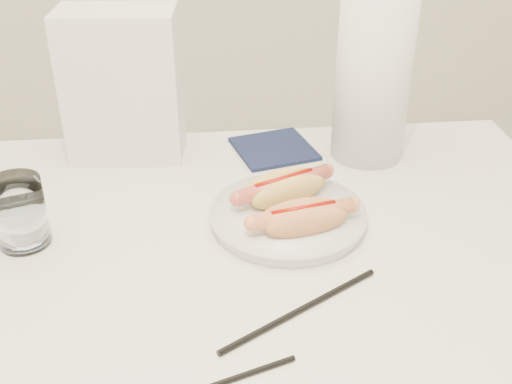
{
  "coord_description": "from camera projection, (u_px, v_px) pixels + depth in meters",
  "views": [
    {
      "loc": [
        0.01,
        -0.71,
        1.28
      ],
      "look_at": [
        0.09,
        0.05,
        0.82
      ],
      "focal_mm": 44.46,
      "sensor_mm": 36.0,
      "label": 1
    }
  ],
  "objects": [
    {
      "name": "hotdog_right",
      "position": [
        303.0,
        218.0,
        0.9
      ],
      "size": [
        0.15,
        0.08,
        0.04
      ],
      "rotation": [
        0.0,
        0.0,
        0.22
      ],
      "color": "#DC8E55",
      "rests_on": "plate"
    },
    {
      "name": "paper_towel_roll",
      "position": [
        373.0,
        79.0,
        1.07
      ],
      "size": [
        0.16,
        0.16,
        0.29
      ],
      "primitive_type": "cylinder",
      "rotation": [
        0.0,
        0.0,
        0.29
      ],
      "color": "silver",
      "rests_on": "table"
    },
    {
      "name": "navy_napkin",
      "position": [
        274.0,
        149.0,
        1.16
      ],
      "size": [
        0.16,
        0.16,
        0.01
      ],
      "primitive_type": "cube",
      "rotation": [
        0.0,
        0.0,
        0.25
      ],
      "color": "#111836",
      "rests_on": "table"
    },
    {
      "name": "napkin_box",
      "position": [
        123.0,
        86.0,
        1.08
      ],
      "size": [
        0.2,
        0.12,
        0.26
      ],
      "primitive_type": "cube",
      "rotation": [
        0.0,
        0.0,
        -0.09
      ],
      "color": "silver",
      "rests_on": "table"
    },
    {
      "name": "chopstick_far",
      "position": [
        301.0,
        309.0,
        0.78
      ],
      "size": [
        0.22,
        0.14,
        0.01
      ],
      "primitive_type": "cylinder",
      "rotation": [
        0.0,
        1.57,
        0.55
      ],
      "color": "black",
      "rests_on": "table"
    },
    {
      "name": "plate",
      "position": [
        288.0,
        218.0,
        0.95
      ],
      "size": [
        0.27,
        0.27,
        0.02
      ],
      "primitive_type": "cylinder",
      "rotation": [
        0.0,
        0.0,
        0.22
      ],
      "color": "white",
      "rests_on": "table"
    },
    {
      "name": "table",
      "position": [
        198.0,
        290.0,
        0.91
      ],
      "size": [
        1.2,
        0.8,
        0.75
      ],
      "color": "silver",
      "rests_on": "ground"
    },
    {
      "name": "hotdog_left",
      "position": [
        283.0,
        188.0,
        0.96
      ],
      "size": [
        0.16,
        0.11,
        0.04
      ],
      "rotation": [
        0.0,
        0.0,
        0.44
      ],
      "color": "#DFB359",
      "rests_on": "plate"
    },
    {
      "name": "water_glass",
      "position": [
        20.0,
        212.0,
        0.88
      ],
      "size": [
        0.07,
        0.07,
        0.1
      ],
      "primitive_type": "cylinder",
      "color": "white",
      "rests_on": "table"
    }
  ]
}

